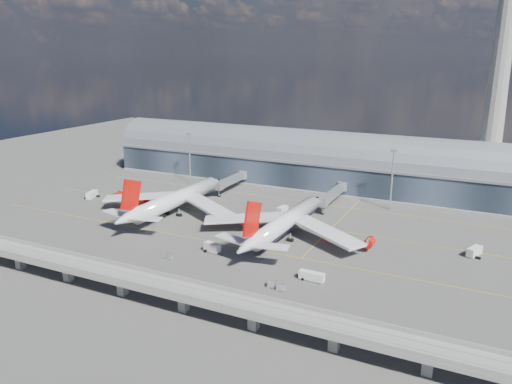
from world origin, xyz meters
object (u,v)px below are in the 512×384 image
at_px(airliner_left, 174,200).
at_px(service_truck_0, 92,195).
at_px(service_truck_2, 312,276).
at_px(service_truck_3, 474,252).
at_px(airliner_right, 285,223).
at_px(cargo_train_0, 167,257).
at_px(cargo_train_1, 139,269).
at_px(service_truck_4, 282,210).
at_px(control_tower, 498,84).
at_px(floodlight_mast_left, 190,157).
at_px(service_truck_5, 165,200).
at_px(floodlight_mast_right, 392,178).
at_px(cargo_train_2, 276,285).
at_px(service_truck_1, 212,247).

height_order(airliner_left, service_truck_0, airliner_left).
xyz_separation_m(service_truck_2, service_truck_3, (41.41, 40.38, 0.17)).
height_order(airliner_right, cargo_train_0, airliner_right).
distance_m(cargo_train_0, cargo_train_1, 11.87).
distance_m(service_truck_0, service_truck_4, 88.67).
height_order(control_tower, airliner_left, control_tower).
bearing_deg(service_truck_3, floodlight_mast_left, -173.03).
relative_size(floodlight_mast_left, cargo_train_0, 5.76).
xyz_separation_m(service_truck_0, cargo_train_0, (71.96, -42.06, -0.81)).
xyz_separation_m(service_truck_0, cargo_train_1, (70.07, -53.78, -0.72)).
distance_m(service_truck_0, service_truck_2, 124.64).
relative_size(service_truck_4, cargo_train_0, 1.30).
height_order(control_tower, service_truck_5, control_tower).
xyz_separation_m(control_tower, service_truck_2, (-41.39, -107.01, -50.22)).
height_order(floodlight_mast_right, cargo_train_2, floodlight_mast_right).
xyz_separation_m(service_truck_5, cargo_train_2, (77.73, -54.31, -0.36)).
bearing_deg(cargo_train_0, cargo_train_2, -94.86).
relative_size(service_truck_1, service_truck_4, 1.02).
xyz_separation_m(control_tower, cargo_train_2, (-48.59, -116.16, -50.62)).
bearing_deg(service_truck_4, service_truck_3, 0.17).
xyz_separation_m(service_truck_2, cargo_train_0, (-47.16, -5.38, -0.63)).
distance_m(control_tower, floodlight_mast_right, 58.76).
distance_m(floodlight_mast_right, cargo_train_1, 111.68).
bearing_deg(service_truck_0, service_truck_3, -17.76).
bearing_deg(service_truck_2, cargo_train_2, 143.62).
distance_m(floodlight_mast_right, cargo_train_2, 90.09).
bearing_deg(service_truck_1, service_truck_3, -56.73).
bearing_deg(airliner_left, cargo_train_1, -65.67).
relative_size(floodlight_mast_right, cargo_train_2, 4.30).
relative_size(floodlight_mast_right, service_truck_2, 3.40).
xyz_separation_m(floodlight_mast_left, service_truck_2, (93.61, -79.01, -12.22)).
distance_m(airliner_left, service_truck_3, 113.41).
height_order(floodlight_mast_left, airliner_right, floodlight_mast_left).
relative_size(floodlight_mast_right, airliner_right, 0.39).
relative_size(floodlight_mast_right, service_truck_4, 4.43).
height_order(airliner_right, service_truck_2, airliner_right).
distance_m(service_truck_5, cargo_train_1, 71.86).
bearing_deg(floodlight_mast_right, service_truck_1, -120.77).
relative_size(floodlight_mast_left, service_truck_5, 4.34).
xyz_separation_m(floodlight_mast_left, service_truck_4, (61.54, -25.49, -12.04)).
relative_size(service_truck_3, service_truck_5, 1.16).
bearing_deg(cargo_train_1, service_truck_0, 45.22).
bearing_deg(cargo_train_0, service_truck_1, -41.09).
bearing_deg(airliner_left, cargo_train_2, -33.38).
bearing_deg(cargo_train_1, airliner_right, -39.13).
relative_size(floodlight_mast_left, cargo_train_1, 3.34).
bearing_deg(service_truck_1, control_tower, -28.25).
height_order(floodlight_mast_left, service_truck_0, floodlight_mast_left).
bearing_deg(service_truck_1, cargo_train_2, -107.12).
xyz_separation_m(floodlight_mast_left, service_truck_5, (8.68, -33.85, -12.26)).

